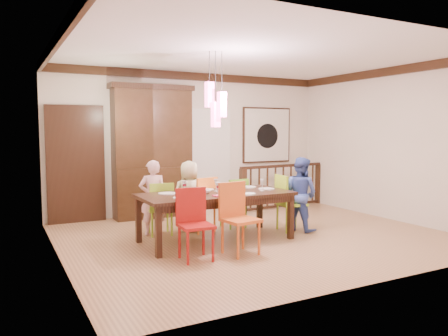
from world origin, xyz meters
name	(u,v)px	position (x,y,z in m)	size (l,w,h in m)	color
floor	(256,236)	(0.00, 0.00, 0.00)	(6.00, 6.00, 0.00)	#956A48
ceiling	(257,54)	(0.00, 0.00, 2.90)	(6.00, 6.00, 0.00)	white
wall_back	(194,143)	(0.00, 2.50, 1.45)	(6.00, 6.00, 0.00)	beige
wall_left	(57,151)	(-3.00, 0.00, 1.45)	(5.00, 5.00, 0.00)	beige
wall_right	(390,144)	(3.00, 0.00, 1.45)	(5.00, 5.00, 0.00)	beige
crown_molding	(257,59)	(0.00, 0.00, 2.82)	(6.00, 5.00, 0.16)	black
panel_door	(76,166)	(-2.40, 2.45, 1.05)	(1.04, 0.07, 2.24)	black
white_doorway	(210,161)	(0.35, 2.46, 1.05)	(0.97, 0.05, 2.22)	silver
painting	(267,135)	(1.80, 2.46, 1.60)	(1.25, 0.06, 1.25)	black
pendant_cluster	(216,104)	(-0.71, 0.04, 2.11)	(0.27, 0.21, 1.14)	#FF4C96
dining_table	(216,198)	(-0.71, 0.04, 0.68)	(2.35, 1.08, 0.75)	black
chair_far_left	(160,205)	(-1.35, 0.82, 0.50)	(0.44, 0.44, 0.87)	#9ED12E
chair_far_mid	(200,200)	(-0.67, 0.71, 0.53)	(0.51, 0.51, 0.93)	orange
chair_far_right	(233,199)	(-0.02, 0.74, 0.50)	(0.42, 0.42, 0.87)	#62A521
chair_near_left	(196,220)	(-1.40, -0.75, 0.54)	(0.45, 0.45, 0.94)	maroon
chair_near_mid	(241,214)	(-0.74, -0.79, 0.57)	(0.50, 0.50, 0.99)	#D05C20
chair_end_right	(291,199)	(0.73, 0.04, 0.55)	(0.49, 0.49, 0.96)	#A1D125
china_hutch	(153,151)	(-0.97, 2.30, 1.30)	(1.64, 0.46, 2.59)	black
balustrade	(283,185)	(1.91, 1.95, 0.50)	(2.33, 0.31, 0.96)	black
person_far_left	(153,197)	(-1.45, 0.87, 0.61)	(0.45, 0.29, 1.23)	#F9BDC5
person_far_mid	(189,196)	(-0.81, 0.85, 0.60)	(0.59, 0.38, 1.20)	beige
person_end_right	(301,194)	(0.88, -0.01, 0.63)	(0.61, 0.48, 1.26)	#3D56AB
serving_bowl	(230,190)	(-0.54, -0.11, 0.79)	(0.36, 0.36, 0.09)	gold
small_bowl	(205,192)	(-0.90, 0.04, 0.78)	(0.19, 0.19, 0.06)	white
cup_left	(189,193)	(-1.22, -0.08, 0.80)	(0.12, 0.12, 0.09)	silver
cup_right	(243,186)	(-0.12, 0.24, 0.80)	(0.11, 0.11, 0.10)	silver
plate_far_left	(167,193)	(-1.42, 0.28, 0.76)	(0.26, 0.26, 0.01)	white
plate_far_mid	(206,190)	(-0.72, 0.38, 0.76)	(0.26, 0.26, 0.01)	white
plate_far_right	(248,187)	(0.06, 0.35, 0.76)	(0.26, 0.26, 0.01)	white
plate_near_left	(182,198)	(-1.38, -0.24, 0.76)	(0.26, 0.26, 0.01)	white
plate_near_mid	(247,194)	(-0.36, -0.32, 0.76)	(0.26, 0.26, 0.01)	white
plate_end_right	(267,189)	(0.20, 0.01, 0.76)	(0.26, 0.26, 0.01)	white
wine_glass_a	(185,187)	(-1.15, 0.24, 0.84)	(0.08, 0.08, 0.19)	#590C19
wine_glass_b	(216,185)	(-0.63, 0.20, 0.84)	(0.08, 0.08, 0.19)	silver
wine_glass_c	(218,189)	(-0.79, -0.19, 0.84)	(0.08, 0.08, 0.19)	#590C19
wine_glass_d	(262,185)	(0.04, -0.12, 0.84)	(0.08, 0.08, 0.19)	silver
napkin	(219,196)	(-0.82, -0.30, 0.76)	(0.18, 0.14, 0.01)	#D83359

